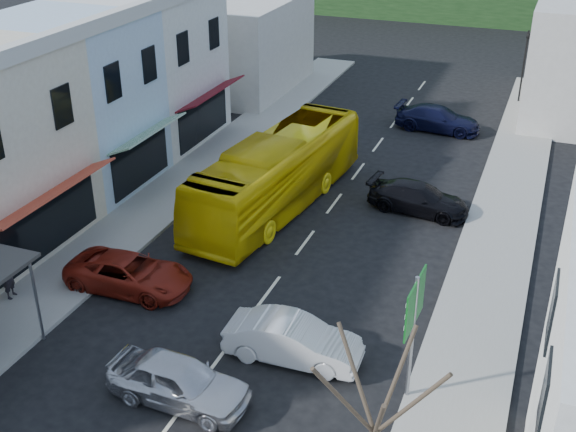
# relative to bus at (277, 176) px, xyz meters

# --- Properties ---
(ground) EXTENTS (120.00, 120.00, 0.00)m
(ground) POSITION_rel_bus_xyz_m (2.33, -10.75, -1.55)
(ground) COLOR black
(ground) RESTS_ON ground
(sidewalk_left) EXTENTS (3.00, 52.00, 0.15)m
(sidewalk_left) POSITION_rel_bus_xyz_m (-5.17, -0.75, -1.48)
(sidewalk_left) COLOR gray
(sidewalk_left) RESTS_ON ground
(sidewalk_right) EXTENTS (3.00, 52.00, 0.15)m
(sidewalk_right) POSITION_rel_bus_xyz_m (9.83, -0.75, -1.48)
(sidewalk_right) COLOR gray
(sidewalk_right) RESTS_ON ground
(distant_block_left) EXTENTS (8.00, 10.00, 6.00)m
(distant_block_left) POSITION_rel_bus_xyz_m (-9.67, 16.25, 1.45)
(distant_block_left) COLOR #B7B2A8
(distant_block_left) RESTS_ON ground
(bus) EXTENTS (3.85, 11.81, 3.10)m
(bus) POSITION_rel_bus_xyz_m (0.00, 0.00, 0.00)
(bus) COLOR yellow
(bus) RESTS_ON ground
(car_silver) EXTENTS (4.47, 1.98, 1.40)m
(car_silver) POSITION_rel_bus_xyz_m (2.12, -13.20, -0.85)
(car_silver) COLOR silver
(car_silver) RESTS_ON ground
(car_white) EXTENTS (4.46, 1.96, 1.40)m
(car_white) POSITION_rel_bus_xyz_m (4.57, -10.13, -0.85)
(car_white) COLOR silver
(car_white) RESTS_ON ground
(car_red) EXTENTS (4.64, 2.01, 1.40)m
(car_red) POSITION_rel_bus_xyz_m (-2.57, -8.40, -0.85)
(car_red) COLOR maroon
(car_red) RESTS_ON ground
(car_black_near) EXTENTS (4.69, 2.37, 1.40)m
(car_black_near) POSITION_rel_bus_xyz_m (6.10, 1.83, -0.85)
(car_black_near) COLOR black
(car_black_near) RESTS_ON ground
(car_navy_far) EXTENTS (4.62, 2.14, 1.40)m
(car_navy_far) POSITION_rel_bus_xyz_m (4.96, 12.71, -0.85)
(car_navy_far) COLOR black
(car_navy_far) RESTS_ON ground
(pedestrian_left) EXTENTS (0.51, 0.66, 1.70)m
(pedestrian_left) POSITION_rel_bus_xyz_m (-6.17, -10.62, -0.55)
(pedestrian_left) COLOR black
(pedestrian_left) RESTS_ON sidewalk_left
(direction_sign) EXTENTS (0.42, 1.93, 4.24)m
(direction_sign) POSITION_rel_bus_xyz_m (8.40, -10.66, 0.57)
(direction_sign) COLOR #0C5818
(direction_sign) RESTS_ON ground
(traffic_signal) EXTENTS (1.15, 1.27, 4.68)m
(traffic_signal) POSITION_rel_bus_xyz_m (8.93, 19.66, 0.79)
(traffic_signal) COLOR black
(traffic_signal) RESTS_ON ground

